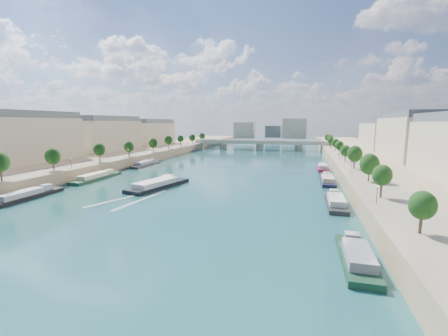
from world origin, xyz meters
The scene contains 17 objects.
ground centered at (0.00, 100.00, 0.00)m, with size 700.00×700.00×0.00m, color #0B2B32.
quay_left centered at (-72.00, 100.00, 2.50)m, with size 44.00×520.00×5.00m, color #9E8460.
quay_right centered at (72.00, 100.00, 2.50)m, with size 44.00×520.00×5.00m, color #9E8460.
pave_left centered at (-57.00, 100.00, 5.05)m, with size 14.00×520.00×0.10m, color gray.
pave_right centered at (57.00, 100.00, 5.05)m, with size 14.00×520.00×0.10m, color gray.
trees_left centered at (-55.00, 102.00, 10.48)m, with size 4.80×268.80×8.26m.
trees_right centered at (55.00, 110.00, 10.48)m, with size 4.80×268.80×8.26m.
lamps_left centered at (-52.50, 90.00, 7.78)m, with size 0.36×200.36×4.28m.
lamps_right centered at (52.50, 105.00, 7.78)m, with size 0.36×200.36×4.28m.
buildings_left centered at (-85.00, 112.00, 16.45)m, with size 16.00×226.00×23.20m.
buildings_right centered at (85.00, 112.00, 16.45)m, with size 16.00×226.00×23.20m.
skyline centered at (3.19, 319.52, 14.66)m, with size 79.00×42.00×22.00m.
bridge centered at (0.00, 224.81, 5.08)m, with size 112.00×12.00×8.15m.
tour_barge centered at (-14.06, 68.31, 1.00)m, with size 13.92×27.89×3.72m.
wake centered at (-14.06, 51.68, 0.02)m, with size 13.79×25.95×0.04m.
moored_barges_left centered at (-45.50, 43.81, 0.84)m, with size 5.00×165.55×3.60m.
moored_barges_right centered at (45.50, 55.95, 0.84)m, with size 5.00×160.02×3.60m.
Camera 1 is at (36.24, -27.26, 23.38)m, focal length 24.00 mm.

